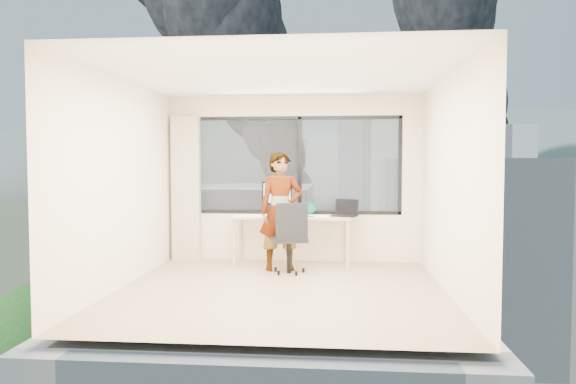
# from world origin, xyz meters

# --- Properties ---
(floor) EXTENTS (4.00, 4.00, 0.01)m
(floor) POSITION_xyz_m (0.00, 0.00, 0.00)
(floor) COLOR tan
(floor) RESTS_ON ground
(ceiling) EXTENTS (4.00, 4.00, 0.01)m
(ceiling) POSITION_xyz_m (0.00, 0.00, 2.60)
(ceiling) COLOR white
(ceiling) RESTS_ON ground
(wall_front) EXTENTS (4.00, 0.01, 2.60)m
(wall_front) POSITION_xyz_m (0.00, -2.00, 1.30)
(wall_front) COLOR #FAE3C1
(wall_front) RESTS_ON ground
(wall_left) EXTENTS (0.01, 4.00, 2.60)m
(wall_left) POSITION_xyz_m (-2.00, 0.00, 1.30)
(wall_left) COLOR #FAE3C1
(wall_left) RESTS_ON ground
(wall_right) EXTENTS (0.01, 4.00, 2.60)m
(wall_right) POSITION_xyz_m (2.00, 0.00, 1.30)
(wall_right) COLOR #FAE3C1
(wall_right) RESTS_ON ground
(window_wall) EXTENTS (3.30, 0.16, 1.55)m
(window_wall) POSITION_xyz_m (0.05, 2.00, 1.52)
(window_wall) COLOR black
(window_wall) RESTS_ON ground
(curtain) EXTENTS (0.45, 0.14, 2.30)m
(curtain) POSITION_xyz_m (-1.72, 1.88, 1.15)
(curtain) COLOR beige
(curtain) RESTS_ON floor
(desk) EXTENTS (1.80, 0.60, 0.75)m
(desk) POSITION_xyz_m (0.00, 1.66, 0.38)
(desk) COLOR beige
(desk) RESTS_ON floor
(chair) EXTENTS (0.65, 0.65, 1.03)m
(chair) POSITION_xyz_m (0.01, 0.99, 0.51)
(chair) COLOR black
(chair) RESTS_ON floor
(person) EXTENTS (0.71, 0.56, 1.72)m
(person) POSITION_xyz_m (-0.12, 1.20, 0.86)
(person) COLOR #2D2D33
(person) RESTS_ON floor
(monitor) EXTENTS (0.53, 0.29, 0.53)m
(monitor) POSITION_xyz_m (-0.24, 1.80, 1.01)
(monitor) COLOR black
(monitor) RESTS_ON desk
(game_console) EXTENTS (0.40, 0.37, 0.08)m
(game_console) POSITION_xyz_m (-0.08, 1.89, 0.79)
(game_console) COLOR white
(game_console) RESTS_ON desk
(laptop) EXTENTS (0.48, 0.49, 0.24)m
(laptop) POSITION_xyz_m (0.80, 1.62, 0.87)
(laptop) COLOR black
(laptop) RESTS_ON desk
(cellphone) EXTENTS (0.13, 0.08, 0.01)m
(cellphone) POSITION_xyz_m (0.28, 1.56, 0.76)
(cellphone) COLOR black
(cellphone) RESTS_ON desk
(pen_cup) EXTENTS (0.09, 0.09, 0.10)m
(pen_cup) POSITION_xyz_m (0.08, 1.59, 0.80)
(pen_cup) COLOR black
(pen_cup) RESTS_ON desk
(handbag) EXTENTS (0.28, 0.18, 0.20)m
(handbag) POSITION_xyz_m (0.24, 1.91, 0.85)
(handbag) COLOR #0D4F4C
(handbag) RESTS_ON desk
(exterior_ground) EXTENTS (400.00, 400.00, 0.04)m
(exterior_ground) POSITION_xyz_m (0.00, 120.00, -14.00)
(exterior_ground) COLOR #515B3D
(exterior_ground) RESTS_ON ground
(near_bldg_a) EXTENTS (16.00, 12.00, 14.00)m
(near_bldg_a) POSITION_xyz_m (-9.00, 30.00, -7.00)
(near_bldg_a) COLOR silver
(near_bldg_a) RESTS_ON exterior_ground
(near_bldg_b) EXTENTS (14.00, 13.00, 16.00)m
(near_bldg_b) POSITION_xyz_m (12.00, 38.00, -6.00)
(near_bldg_b) COLOR white
(near_bldg_b) RESTS_ON exterior_ground
(far_tower_a) EXTENTS (14.00, 14.00, 28.00)m
(far_tower_a) POSITION_xyz_m (-35.00, 95.00, 0.00)
(far_tower_a) COLOR silver
(far_tower_a) RESTS_ON exterior_ground
(far_tower_b) EXTENTS (13.00, 13.00, 30.00)m
(far_tower_b) POSITION_xyz_m (8.00, 120.00, 1.00)
(far_tower_b) COLOR silver
(far_tower_b) RESTS_ON exterior_ground
(far_tower_c) EXTENTS (15.00, 15.00, 26.00)m
(far_tower_c) POSITION_xyz_m (45.00, 140.00, -1.00)
(far_tower_c) COLOR silver
(far_tower_c) RESTS_ON exterior_ground
(far_tower_d) EXTENTS (16.00, 14.00, 22.00)m
(far_tower_d) POSITION_xyz_m (-60.00, 150.00, -3.00)
(far_tower_d) COLOR silver
(far_tower_d) RESTS_ON exterior_ground
(hill_a) EXTENTS (288.00, 216.00, 90.00)m
(hill_a) POSITION_xyz_m (-120.00, 320.00, -14.00)
(hill_a) COLOR slate
(hill_a) RESTS_ON exterior_ground
(hill_b) EXTENTS (300.00, 220.00, 96.00)m
(hill_b) POSITION_xyz_m (100.00, 320.00, -14.00)
(hill_b) COLOR slate
(hill_b) RESTS_ON exterior_ground
(tree_a) EXTENTS (7.00, 7.00, 8.00)m
(tree_a) POSITION_xyz_m (-16.00, 22.00, -10.00)
(tree_a) COLOR #26531B
(tree_a) RESTS_ON exterior_ground
(smoke_plume_a) EXTENTS (40.00, 24.00, 90.00)m
(smoke_plume_a) POSITION_xyz_m (-10.00, 150.00, 39.00)
(smoke_plume_a) COLOR black
(smoke_plume_a) RESTS_ON exterior_ground
(smoke_plume_b) EXTENTS (30.00, 18.00, 70.00)m
(smoke_plume_b) POSITION_xyz_m (55.00, 170.00, 27.00)
(smoke_plume_b) COLOR black
(smoke_plume_b) RESTS_ON exterior_ground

